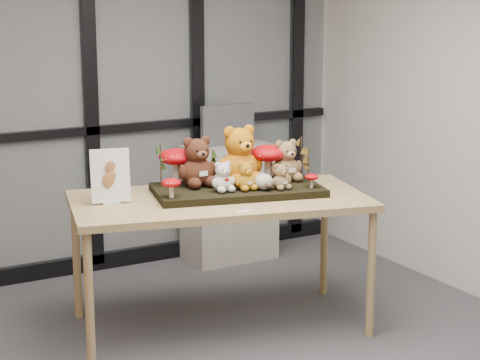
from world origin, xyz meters
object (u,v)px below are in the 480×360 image
diorama_tray (238,190)px  sign_holder (110,178)px  mushroom_back_left (176,164)px  mushroom_back_right (268,161)px  bear_white_bow (223,175)px  mushroom_front_right (312,180)px  bear_pooh_yellow (239,152)px  monitor (228,125)px  cabinet (229,202)px  bear_small_yellow (246,174)px  display_table (219,208)px  mushroom_front_left (171,187)px  bear_brown_medium (197,159)px  bear_tan_back (286,158)px  bear_beige_small (281,175)px  plush_cream_hedgehog (264,181)px

diorama_tray → sign_holder: sign_holder is taller
mushroom_back_left → mushroom_back_right: bearing=-20.5°
bear_white_bow → mushroom_front_right: (0.52, -0.17, -0.05)m
bear_pooh_yellow → mushroom_back_right: bearing=7.8°
diorama_tray → mushroom_back_right: bearing=25.7°
diorama_tray → mushroom_back_right: size_ratio=4.05×
diorama_tray → monitor: monitor is taller
cabinet → monitor: size_ratio=2.04×
bear_small_yellow → cabinet: size_ratio=0.22×
display_table → cabinet: (0.72, 1.19, -0.32)m
mushroom_back_right → mushroom_front_left: mushroom_back_right is taller
mushroom_back_left → mushroom_front_left: 0.37m
bear_brown_medium → bear_tan_back: (0.55, -0.14, -0.02)m
bear_brown_medium → sign_holder: bearing=-166.2°
bear_small_yellow → sign_holder: 0.80m
monitor → sign_holder: bearing=-142.2°
diorama_tray → mushroom_front_right: (0.38, -0.24, 0.07)m
bear_pooh_yellow → sign_holder: 0.82m
bear_pooh_yellow → bear_tan_back: bear_pooh_yellow is taller
display_table → diorama_tray: (0.14, 0.03, 0.09)m
bear_tan_back → mushroom_front_right: size_ratio=3.06×
mushroom_back_right → sign_holder: size_ratio=0.77×
display_table → bear_beige_small: (0.34, -0.15, 0.20)m
display_table → diorama_tray: 0.17m
bear_brown_medium → monitor: size_ratio=0.77×
mushroom_front_right → display_table: bearing=158.2°
mushroom_back_left → mushroom_back_right: 0.58m
diorama_tray → monitor: bearing=78.0°
bear_tan_back → monitor: bearing=92.9°
mushroom_back_left → mushroom_front_left: mushroom_back_left is taller
bear_pooh_yellow → plush_cream_hedgehog: bearing=-65.3°
monitor → mushroom_back_right: bearing=-106.0°
bear_beige_small → sign_holder: bearing=175.1°
bear_beige_small → mushroom_back_left: (-0.49, 0.44, 0.03)m
sign_holder → monitor: size_ratio=0.74×
mushroom_front_left → bear_pooh_yellow: bearing=14.2°
bear_tan_back → mushroom_front_left: bearing=-162.2°
bear_brown_medium → bear_small_yellow: bear_brown_medium is taller
diorama_tray → bear_beige_small: bearing=-29.5°
bear_brown_medium → diorama_tray: bearing=-20.6°
bear_white_bow → sign_holder: sign_holder is taller
bear_beige_small → bear_white_bow: bearing=174.6°
bear_small_yellow → mushroom_back_right: mushroom_back_right is taller
plush_cream_hedgehog → mushroom_back_right: 0.27m
bear_tan_back → mushroom_back_right: (-0.09, 0.05, -0.02)m
mushroom_front_right → cabinet: size_ratio=0.11×
mushroom_front_left → monitor: (1.04, 1.24, 0.11)m
bear_pooh_yellow → mushroom_back_right: (0.20, -0.02, -0.08)m
bear_pooh_yellow → cabinet: size_ratio=0.45×
bear_pooh_yellow → mushroom_front_left: 0.56m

